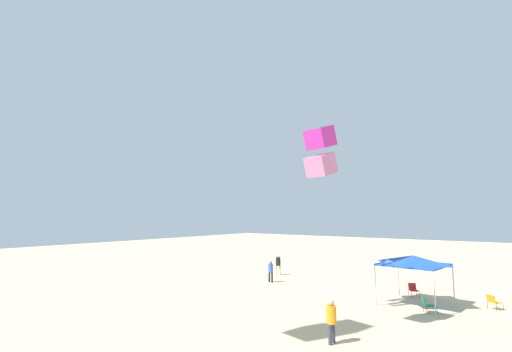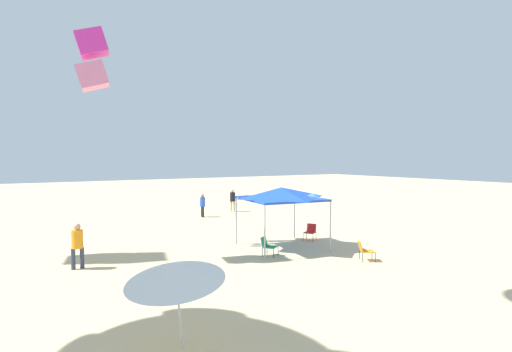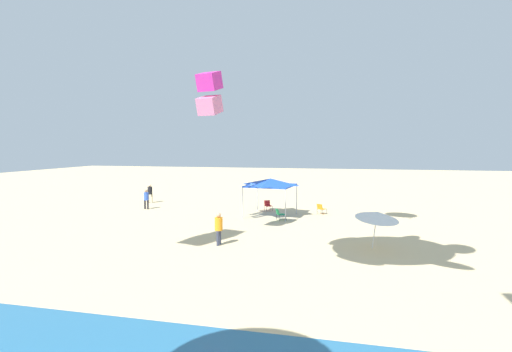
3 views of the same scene
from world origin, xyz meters
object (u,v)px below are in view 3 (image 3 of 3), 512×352
canopy_tent (271,182)px  folding_chair_left_of_tent (268,205)px  person_kite_handler (219,226)px  folding_chair_near_cooler (280,214)px  person_by_tent (146,198)px  person_watching_sky (150,192)px  kite_box_magenta (209,93)px  beach_umbrella (377,215)px  folding_chair_facing_ocean (321,208)px

canopy_tent → folding_chair_left_of_tent: (0.63, -2.30, -2.08)m
folding_chair_left_of_tent → person_kite_handler: (0.62, 10.92, 0.55)m
folding_chair_near_cooler → person_kite_handler: size_ratio=0.47×
person_by_tent → person_watching_sky: size_ratio=0.94×
canopy_tent → kite_box_magenta: 9.83m
beach_umbrella → folding_chair_near_cooler: (5.95, -6.34, -1.30)m
beach_umbrella → folding_chair_facing_ocean: (3.17, -9.28, -1.30)m
beach_umbrella → person_kite_handler: bearing=6.4°
folding_chair_facing_ocean → person_kite_handler: person_kite_handler is taller
beach_umbrella → person_watching_sky: bearing=-31.6°
person_watching_sky → beach_umbrella: bearing=-48.9°
person_watching_sky → kite_box_magenta: bearing=-66.6°
folding_chair_near_cooler → person_kite_handler: bearing=130.1°
canopy_tent → person_kite_handler: canopy_tent is taller
folding_chair_left_of_tent → folding_chair_near_cooler: bearing=-99.3°
folding_chair_left_of_tent → person_kite_handler: person_kite_handler is taller
folding_chair_near_cooler → kite_box_magenta: size_ratio=0.33×
folding_chair_left_of_tent → person_watching_sky: 11.64m
person_kite_handler → kite_box_magenta: size_ratio=0.71×
folding_chair_near_cooler → person_by_tent: (11.65, -2.14, 0.50)m
person_kite_handler → folding_chair_left_of_tent: bearing=-3.6°
folding_chair_facing_ocean → folding_chair_near_cooler: 4.04m
person_kite_handler → person_watching_sky: (10.89, -12.59, 0.01)m
folding_chair_facing_ocean → person_by_tent: bearing=36.7°
kite_box_magenta → person_kite_handler: bearing=-35.9°
person_kite_handler → folding_chair_near_cooler: bearing=-17.1°
person_watching_sky → person_kite_handler: bearing=-66.5°
canopy_tent → person_kite_handler: size_ratio=2.14×
canopy_tent → person_watching_sky: (12.14, -3.96, -1.51)m
folding_chair_left_of_tent → folding_chair_near_cooler: size_ratio=1.00×
person_watching_sky → folding_chair_near_cooler: bearing=-39.6°
canopy_tent → folding_chair_near_cooler: (-0.92, 1.38, -2.08)m
beach_umbrella → person_watching_sky: size_ratio=1.24×
person_watching_sky → kite_box_magenta: 17.13m
person_watching_sky → folding_chair_left_of_tent: bearing=-25.6°
folding_chair_left_of_tent → person_kite_handler: size_ratio=0.47×
folding_chair_left_of_tent → person_watching_sky: size_ratio=0.46×
person_watching_sky → folding_chair_facing_ocean: bearing=-26.0°
kite_box_magenta → canopy_tent: bearing=86.8°
beach_umbrella → person_by_tent: bearing=-25.7°
folding_chair_left_of_tent → kite_box_magenta: 12.79m
folding_chair_left_of_tent → kite_box_magenta: (1.33, 10.16, 7.65)m
beach_umbrella → folding_chair_facing_ocean: size_ratio=2.70×
beach_umbrella → folding_chair_near_cooler: 8.79m
folding_chair_left_of_tent → person_watching_sky: person_watching_sky is taller
beach_umbrella → person_by_tent: (17.60, -8.48, -0.80)m
folding_chair_facing_ocean → person_kite_handler: 11.34m
person_by_tent → folding_chair_facing_ocean: bearing=12.1°
canopy_tent → folding_chair_left_of_tent: canopy_tent is taller
folding_chair_left_of_tent → folding_chair_facing_ocean: size_ratio=1.00×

